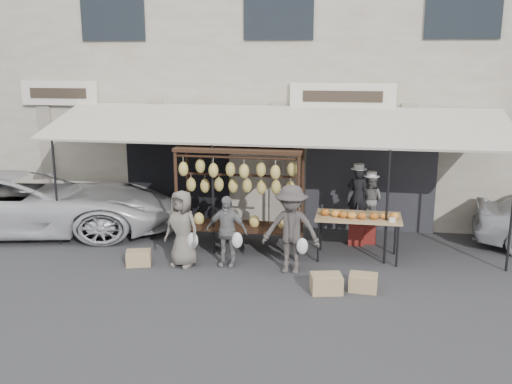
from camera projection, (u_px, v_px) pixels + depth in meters
ground_plane at (250, 276)px, 10.71m from camera, size 90.00×90.00×0.00m
shophouse at (293, 71)px, 16.09m from camera, size 24.00×6.15×7.30m
awning at (270, 126)px, 12.30m from camera, size 10.00×2.35×2.92m
banana_rack at (240, 180)px, 11.70m from camera, size 2.60×0.90×2.24m
produce_table at (358, 217)px, 11.45m from camera, size 1.70×0.90×1.04m
vendor_left at (358, 196)px, 12.33m from camera, size 0.49×0.36×1.25m
vendor_right at (370, 200)px, 12.46m from camera, size 0.65×0.58×1.11m
customer_left at (182, 229)px, 11.10m from camera, size 0.86×0.69×1.52m
customer_mid at (227, 231)px, 11.12m from camera, size 0.85×0.40×1.42m
customer_right at (291, 229)px, 10.74m from camera, size 1.14×0.70×1.70m
stool_left at (356, 234)px, 12.53m from camera, size 0.42×0.42×0.47m
stool_right at (369, 233)px, 12.63m from camera, size 0.34×0.34×0.42m
crate_near_a at (326, 283)px, 9.96m from camera, size 0.61×0.52×0.32m
crate_near_b at (363, 282)px, 10.04m from camera, size 0.51×0.41×0.29m
crate_far at (139, 258)px, 11.28m from camera, size 0.56×0.49×0.29m
van at (12, 188)px, 13.14m from camera, size 5.57×3.50×2.15m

